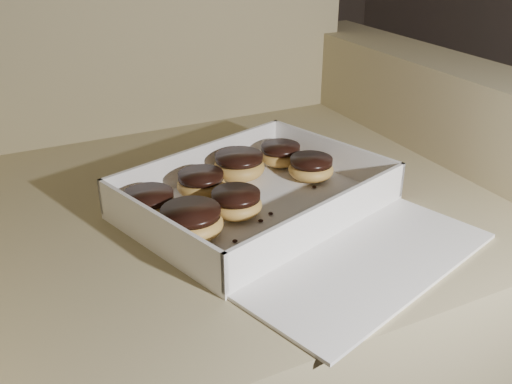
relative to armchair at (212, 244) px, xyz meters
The scene contains 13 objects.
armchair is the anchor object (origin of this frame).
bakery_box 0.24m from the armchair, 81.22° to the right, with size 0.46×0.50×0.06m.
donut_a 0.21m from the armchair, 19.15° to the right, with size 0.07×0.07×0.04m.
donut_b 0.19m from the armchair, 118.33° to the right, with size 0.07×0.07×0.04m.
donut_c 0.28m from the armchair, 117.88° to the right, with size 0.08×0.08×0.04m.
donut_d 0.18m from the armchair, 62.79° to the right, with size 0.08×0.08×0.04m.
donut_e 0.24m from the armchair, 99.04° to the right, with size 0.07×0.07×0.04m.
donut_f 0.24m from the armchair, 40.49° to the right, with size 0.07×0.07×0.04m.
donut_g 0.25m from the armchair, 139.36° to the right, with size 0.08×0.08×0.04m.
crumb_a 0.28m from the armchair, 104.00° to the right, with size 0.01×0.01×0.00m, color black.
crumb_b 0.25m from the armchair, 91.12° to the right, with size 0.01×0.01×0.00m, color black.
crumb_c 0.24m from the armchair, 50.22° to the right, with size 0.01×0.01×0.00m, color black.
crumb_d 0.24m from the armchair, 84.55° to the right, with size 0.01×0.01×0.00m, color black.
Camera 1 is at (-0.16, -0.64, 0.87)m, focal length 40.00 mm.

